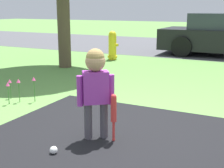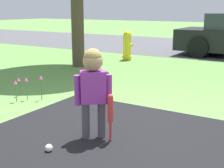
{
  "view_description": "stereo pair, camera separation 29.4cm",
  "coord_description": "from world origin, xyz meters",
  "px_view_note": "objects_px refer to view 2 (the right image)",
  "views": [
    {
      "loc": [
        1.48,
        -3.23,
        1.45
      ],
      "look_at": [
        -0.17,
        0.06,
        0.55
      ],
      "focal_mm": 50.0,
      "sensor_mm": 36.0,
      "label": 1
    },
    {
      "loc": [
        1.74,
        -3.09,
        1.45
      ],
      "look_at": [
        -0.17,
        0.06,
        0.55
      ],
      "focal_mm": 50.0,
      "sensor_mm": 36.0,
      "label": 2
    }
  ],
  "objects_px": {
    "child": "(93,81)",
    "sports_ball": "(49,148)",
    "fire_hydrant": "(127,46)",
    "baseball_bat": "(110,111)"
  },
  "relations": [
    {
      "from": "child",
      "to": "sports_ball",
      "type": "bearing_deg",
      "value": -147.14
    },
    {
      "from": "child",
      "to": "sports_ball",
      "type": "xyz_separation_m",
      "value": [
        -0.19,
        -0.54,
        -0.63
      ]
    },
    {
      "from": "sports_ball",
      "to": "fire_hydrant",
      "type": "distance_m",
      "value": 5.99
    },
    {
      "from": "baseball_bat",
      "to": "fire_hydrant",
      "type": "relative_size",
      "value": 0.66
    },
    {
      "from": "child",
      "to": "sports_ball",
      "type": "distance_m",
      "value": 0.85
    },
    {
      "from": "child",
      "to": "fire_hydrant",
      "type": "relative_size",
      "value": 1.25
    },
    {
      "from": "child",
      "to": "sports_ball",
      "type": "height_order",
      "value": "child"
    },
    {
      "from": "baseball_bat",
      "to": "child",
      "type": "bearing_deg",
      "value": -176.02
    },
    {
      "from": "sports_ball",
      "to": "fire_hydrant",
      "type": "bearing_deg",
      "value": 110.88
    },
    {
      "from": "child",
      "to": "fire_hydrant",
      "type": "height_order",
      "value": "child"
    }
  ]
}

